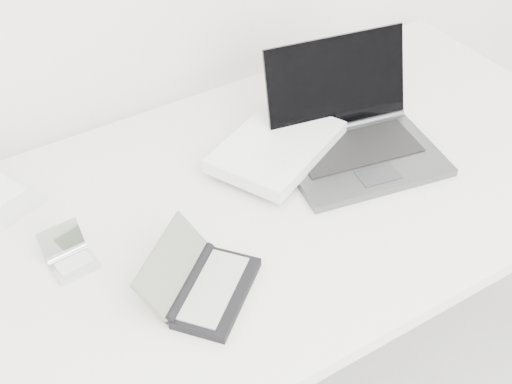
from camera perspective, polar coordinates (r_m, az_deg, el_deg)
desk at (r=1.47m, az=0.16°, el=-1.87°), size 1.60×0.80×0.73m
laptop_large at (r=1.53m, az=5.09°, el=4.08°), size 0.51×0.40×0.22m
pda_silver at (r=1.34m, az=-14.64°, el=-5.11°), size 0.08×0.10×0.06m
palmtop_charcoal at (r=1.25m, az=-4.15°, el=-7.43°), size 0.25×0.24×0.09m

